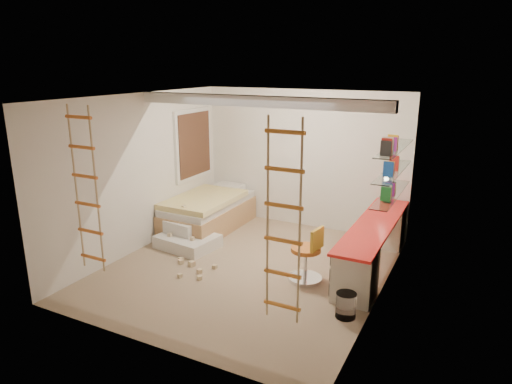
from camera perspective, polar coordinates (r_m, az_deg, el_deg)
The scene contains 15 objects.
floor at distance 7.14m, azimuth -1.11°, elevation -9.51°, with size 4.50×4.50×0.00m, color #9C7F65.
ceiling_beam at distance 6.74m, azimuth -0.00°, elevation 11.28°, with size 4.00×0.18×0.16m, color white.
window_frame at distance 8.90m, azimuth -7.87°, elevation 5.94°, with size 0.06×1.15×1.35m, color white.
window_blind at distance 8.87m, azimuth -7.66°, elevation 5.92°, with size 0.02×1.00×1.20m, color #4C2D1E.
rope_ladder_left at distance 6.10m, azimuth -20.46°, elevation 0.19°, with size 0.41×0.04×2.13m, color orange, non-canonical shape.
rope_ladder_right at distance 4.56m, azimuth 3.45°, elevation -3.95°, with size 0.41×0.04×2.13m, color orange, non-canonical shape.
waste_bin at distance 5.93m, azimuth 11.17°, elevation -13.71°, with size 0.26×0.26×0.32m, color white.
desk at distance 7.19m, azimuth 14.46°, elevation -6.33°, with size 0.56×2.80×0.75m.
shelves at distance 7.09m, azimuth 16.76°, elevation 2.48°, with size 0.25×1.80×0.71m.
bed at distance 8.70m, azimuth -5.94°, elevation -2.51°, with size 1.02×2.00×0.69m.
task_lamp at distance 7.87m, azimuth 16.07°, elevation 1.10°, with size 0.14×0.36×0.57m.
swivel_chair at distance 6.68m, azimuth 6.39°, elevation -8.57°, with size 0.57×0.57×0.83m.
play_platform at distance 7.98m, azimuth -8.64°, elevation -5.58°, with size 1.05×0.86×0.43m.
toy_blocks at distance 7.48m, azimuth -8.36°, elevation -6.66°, with size 1.17×1.22×0.70m.
books at distance 7.06m, azimuth 16.86°, elevation 3.69°, with size 0.14×0.70×0.92m.
Camera 1 is at (3.05, -5.69, 3.05)m, focal length 32.00 mm.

